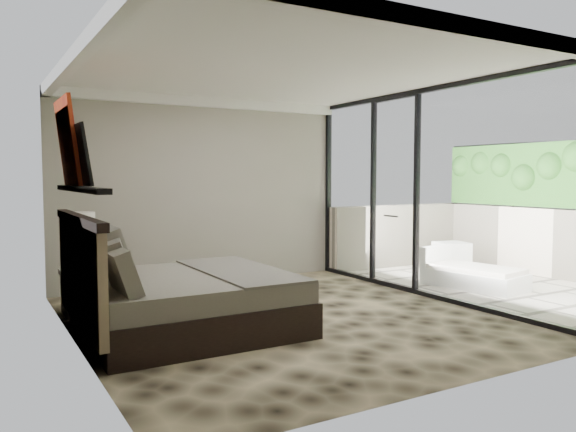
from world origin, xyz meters
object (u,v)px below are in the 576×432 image
nightstand (84,292)px  lounger (471,275)px  bed (178,298)px  ottoman (451,257)px  table_lamp (79,233)px

nightstand → lounger: 5.35m
bed → nightstand: (-0.71, 1.30, -0.10)m
nightstand → ottoman: 6.03m
nightstand → ottoman: bearing=19.3°
table_lamp → bed: bearing=-59.9°
bed → table_lamp: (-0.75, 1.30, 0.60)m
table_lamp → ottoman: size_ratio=1.38×
table_lamp → ottoman: bearing=0.1°
ottoman → table_lamp: bearing=-179.9°
nightstand → table_lamp: table_lamp is taller
lounger → ottoman: bearing=44.5°
bed → ottoman: 5.48m
lounger → nightstand: bearing=156.8°
ottoman → lounger: 1.43m
nightstand → table_lamp: (-0.04, 0.00, 0.70)m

